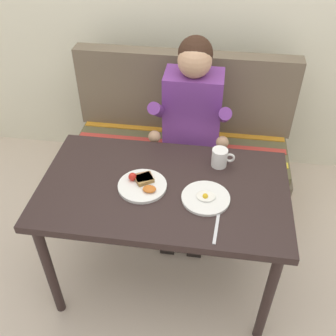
# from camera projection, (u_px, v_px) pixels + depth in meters

# --- Properties ---
(ground_plane) EXTENTS (8.00, 8.00, 0.00)m
(ground_plane) POSITION_uv_depth(u_px,v_px,m) (164.00, 276.00, 2.34)
(ground_plane) COLOR beige
(table) EXTENTS (1.20, 0.70, 0.73)m
(table) POSITION_uv_depth(u_px,v_px,m) (164.00, 198.00, 1.93)
(table) COLOR #2C1F1D
(table) RESTS_ON ground
(couch) EXTENTS (1.44, 0.56, 1.00)m
(couch) POSITION_uv_depth(u_px,v_px,m) (181.00, 155.00, 2.71)
(couch) COLOR brown
(couch) RESTS_ON ground
(person) EXTENTS (0.45, 0.61, 1.21)m
(person) POSITION_uv_depth(u_px,v_px,m) (191.00, 119.00, 2.31)
(person) COLOR #6F3589
(person) RESTS_ON ground
(plate_breakfast) EXTENTS (0.24, 0.24, 0.05)m
(plate_breakfast) POSITION_uv_depth(u_px,v_px,m) (142.00, 184.00, 1.87)
(plate_breakfast) COLOR white
(plate_breakfast) RESTS_ON table
(plate_eggs) EXTENTS (0.23, 0.23, 0.04)m
(plate_eggs) POSITION_uv_depth(u_px,v_px,m) (206.00, 198.00, 1.80)
(plate_eggs) COLOR white
(plate_eggs) RESTS_ON table
(coffee_mug) EXTENTS (0.12, 0.08, 0.10)m
(coffee_mug) POSITION_uv_depth(u_px,v_px,m) (220.00, 157.00, 1.97)
(coffee_mug) COLOR white
(coffee_mug) RESTS_ON table
(fork) EXTENTS (0.03, 0.17, 0.00)m
(fork) POSITION_uv_depth(u_px,v_px,m) (216.00, 229.00, 1.66)
(fork) COLOR silver
(fork) RESTS_ON table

